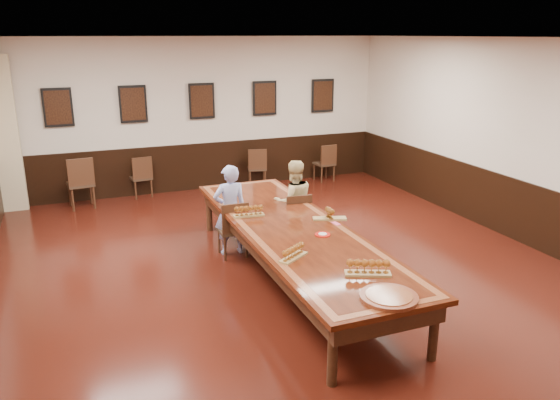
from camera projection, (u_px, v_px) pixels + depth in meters
name	position (u px, v px, depth m)	size (l,w,h in m)	color
floor	(293.00, 280.00, 7.54)	(8.00, 10.00, 0.02)	black
ceiling	(295.00, 37.00, 6.60)	(8.00, 10.00, 0.02)	white
wall_back	(202.00, 115.00, 11.52)	(8.00, 0.02, 3.20)	beige
wall_right	(531.00, 144.00, 8.48)	(0.02, 10.00, 3.20)	beige
chair_man	(232.00, 228.00, 8.23)	(0.41, 0.45, 0.87)	#322216
chair_woman	(295.00, 219.00, 8.64)	(0.41, 0.45, 0.87)	#322216
spare_chair_a	(80.00, 182.00, 10.50)	(0.47, 0.52, 1.01)	#322216
spare_chair_b	(141.00, 176.00, 11.24)	(0.40, 0.44, 0.86)	#322216
spare_chair_c	(257.00, 167.00, 12.04)	(0.40, 0.44, 0.86)	#322216
spare_chair_d	(324.00, 162.00, 12.46)	(0.40, 0.44, 0.86)	#322216
person_man	(230.00, 210.00, 8.23)	(0.51, 0.33, 1.40)	#4B5BBB
person_woman	(294.00, 202.00, 8.65)	(0.68, 0.53, 1.37)	#DCC689
pink_phone	(336.00, 224.00, 7.47)	(0.07, 0.14, 0.01)	#F3517A
curtain	(6.00, 135.00, 10.08)	(0.45, 0.18, 2.90)	#C8B589
wainscoting	(294.00, 245.00, 7.39)	(8.00, 10.00, 1.00)	black
conference_table	(294.00, 238.00, 7.36)	(1.40, 5.00, 0.76)	black
posters	(202.00, 101.00, 11.37)	(6.14, 0.04, 0.74)	black
flight_a	(249.00, 211.00, 7.75)	(0.45, 0.18, 0.16)	olive
flight_b	(330.00, 214.00, 7.62)	(0.49, 0.29, 0.17)	olive
flight_c	(293.00, 253.00, 6.30)	(0.42, 0.34, 0.16)	olive
flight_d	(368.00, 268.00, 5.86)	(0.51, 0.33, 0.18)	olive
red_plate_grp	(323.00, 235.00, 7.04)	(0.20, 0.20, 0.03)	red
carved_platter	(389.00, 297.00, 5.36)	(0.72, 0.72, 0.05)	#531F10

